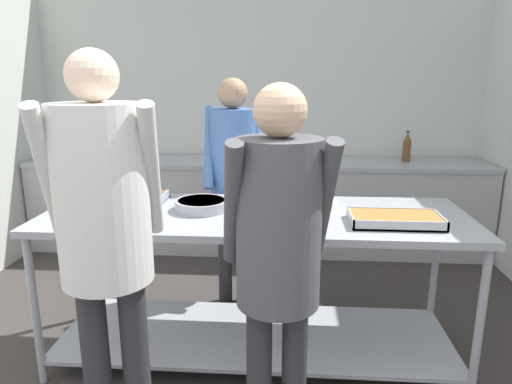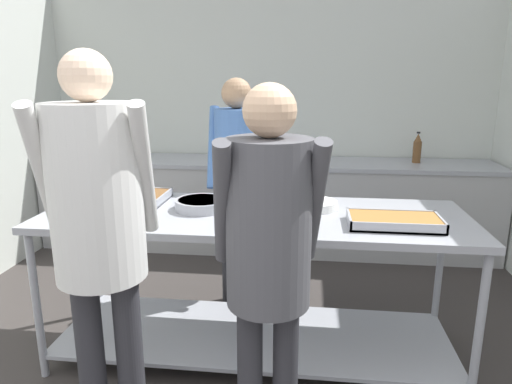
{
  "view_description": "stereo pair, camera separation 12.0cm",
  "coord_description": "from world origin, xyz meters",
  "px_view_note": "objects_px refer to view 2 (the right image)",
  "views": [
    {
      "loc": [
        0.31,
        -0.82,
        1.67
      ],
      "look_at": [
        0.13,
        1.8,
        1.01
      ],
      "focal_mm": 32.0,
      "sensor_mm": 36.0,
      "label": 1
    },
    {
      "loc": [
        0.43,
        -0.81,
        1.67
      ],
      "look_at": [
        0.13,
        1.8,
        1.01
      ],
      "focal_mm": 32.0,
      "sensor_mm": 36.0,
      "label": 2
    }
  ],
  "objects_px": {
    "sauce_pan": "(202,204)",
    "guest_serving_left": "(269,241)",
    "guest_serving_right": "(98,215)",
    "water_bottle": "(417,149)",
    "broccoli_bowl": "(264,210)",
    "serving_tray_vegetables": "(394,221)",
    "serving_tray_roast": "(133,198)",
    "plate_stack": "(316,205)",
    "cook_behind_counter": "(237,168)"
  },
  "relations": [
    {
      "from": "guest_serving_right",
      "to": "cook_behind_counter",
      "type": "distance_m",
      "value": 1.45
    },
    {
      "from": "broccoli_bowl",
      "to": "serving_tray_roast",
      "type": "bearing_deg",
      "value": 164.12
    },
    {
      "from": "serving_tray_vegetables",
      "to": "plate_stack",
      "type": "bearing_deg",
      "value": 145.08
    },
    {
      "from": "broccoli_bowl",
      "to": "guest_serving_right",
      "type": "bearing_deg",
      "value": -134.92
    },
    {
      "from": "serving_tray_vegetables",
      "to": "cook_behind_counter",
      "type": "relative_size",
      "value": 0.29
    },
    {
      "from": "serving_tray_roast",
      "to": "guest_serving_right",
      "type": "xyz_separation_m",
      "value": [
        0.21,
        -0.9,
        0.16
      ]
    },
    {
      "from": "guest_serving_left",
      "to": "serving_tray_vegetables",
      "type": "bearing_deg",
      "value": 45.28
    },
    {
      "from": "sauce_pan",
      "to": "cook_behind_counter",
      "type": "bearing_deg",
      "value": 79.59
    },
    {
      "from": "cook_behind_counter",
      "to": "sauce_pan",
      "type": "bearing_deg",
      "value": -100.41
    },
    {
      "from": "broccoli_bowl",
      "to": "cook_behind_counter",
      "type": "distance_m",
      "value": 0.8
    },
    {
      "from": "plate_stack",
      "to": "cook_behind_counter",
      "type": "relative_size",
      "value": 0.16
    },
    {
      "from": "plate_stack",
      "to": "water_bottle",
      "type": "bearing_deg",
      "value": 61.37
    },
    {
      "from": "guest_serving_left",
      "to": "water_bottle",
      "type": "distance_m",
      "value": 2.9
    },
    {
      "from": "serving_tray_roast",
      "to": "plate_stack",
      "type": "xyz_separation_m",
      "value": [
        1.15,
        -0.03,
        -0.0
      ]
    },
    {
      "from": "sauce_pan",
      "to": "water_bottle",
      "type": "height_order",
      "value": "water_bottle"
    },
    {
      "from": "guest_serving_left",
      "to": "guest_serving_right",
      "type": "distance_m",
      "value": 0.74
    },
    {
      "from": "sauce_pan",
      "to": "serving_tray_vegetables",
      "type": "xyz_separation_m",
      "value": [
        1.08,
        -0.19,
        -0.01
      ]
    },
    {
      "from": "serving_tray_roast",
      "to": "water_bottle",
      "type": "xyz_separation_m",
      "value": [
        2.11,
        1.73,
        0.09
      ]
    },
    {
      "from": "plate_stack",
      "to": "guest_serving_right",
      "type": "distance_m",
      "value": 1.29
    },
    {
      "from": "broccoli_bowl",
      "to": "water_bottle",
      "type": "xyz_separation_m",
      "value": [
        1.25,
        1.98,
        0.07
      ]
    },
    {
      "from": "sauce_pan",
      "to": "guest_serving_left",
      "type": "bearing_deg",
      "value": -59.72
    },
    {
      "from": "serving_tray_roast",
      "to": "guest_serving_left",
      "type": "relative_size",
      "value": 0.26
    },
    {
      "from": "broccoli_bowl",
      "to": "water_bottle",
      "type": "bearing_deg",
      "value": 57.72
    },
    {
      "from": "plate_stack",
      "to": "guest_serving_right",
      "type": "bearing_deg",
      "value": -137.18
    },
    {
      "from": "guest_serving_left",
      "to": "cook_behind_counter",
      "type": "distance_m",
      "value": 1.47
    },
    {
      "from": "guest_serving_left",
      "to": "water_bottle",
      "type": "bearing_deg",
      "value": 66.38
    },
    {
      "from": "sauce_pan",
      "to": "guest_serving_right",
      "type": "height_order",
      "value": "guest_serving_right"
    },
    {
      "from": "serving_tray_roast",
      "to": "plate_stack",
      "type": "distance_m",
      "value": 1.15
    },
    {
      "from": "cook_behind_counter",
      "to": "water_bottle",
      "type": "relative_size",
      "value": 5.73
    },
    {
      "from": "plate_stack",
      "to": "serving_tray_roast",
      "type": "bearing_deg",
      "value": 178.69
    },
    {
      "from": "sauce_pan",
      "to": "water_bottle",
      "type": "relative_size",
      "value": 1.56
    },
    {
      "from": "broccoli_bowl",
      "to": "sauce_pan",
      "type": "bearing_deg",
      "value": 162.18
    },
    {
      "from": "guest_serving_right",
      "to": "water_bottle",
      "type": "height_order",
      "value": "guest_serving_right"
    },
    {
      "from": "guest_serving_right",
      "to": "broccoli_bowl",
      "type": "bearing_deg",
      "value": 45.08
    },
    {
      "from": "sauce_pan",
      "to": "broccoli_bowl",
      "type": "relative_size",
      "value": 1.85
    },
    {
      "from": "sauce_pan",
      "to": "broccoli_bowl",
      "type": "bearing_deg",
      "value": -17.82
    },
    {
      "from": "guest_serving_right",
      "to": "water_bottle",
      "type": "distance_m",
      "value": 3.24
    },
    {
      "from": "cook_behind_counter",
      "to": "water_bottle",
      "type": "bearing_deg",
      "value": 39.07
    },
    {
      "from": "serving_tray_roast",
      "to": "broccoli_bowl",
      "type": "bearing_deg",
      "value": -15.88
    },
    {
      "from": "sauce_pan",
      "to": "guest_serving_left",
      "type": "height_order",
      "value": "guest_serving_left"
    },
    {
      "from": "sauce_pan",
      "to": "cook_behind_counter",
      "type": "distance_m",
      "value": 0.64
    },
    {
      "from": "plate_stack",
      "to": "broccoli_bowl",
      "type": "bearing_deg",
      "value": -142.93
    },
    {
      "from": "water_bottle",
      "to": "guest_serving_right",
      "type": "bearing_deg",
      "value": -125.84
    },
    {
      "from": "plate_stack",
      "to": "serving_tray_vegetables",
      "type": "distance_m",
      "value": 0.5
    },
    {
      "from": "guest_serving_left",
      "to": "cook_behind_counter",
      "type": "bearing_deg",
      "value": 104.0
    },
    {
      "from": "broccoli_bowl",
      "to": "serving_tray_vegetables",
      "type": "height_order",
      "value": "broccoli_bowl"
    },
    {
      "from": "serving_tray_roast",
      "to": "broccoli_bowl",
      "type": "height_order",
      "value": "broccoli_bowl"
    },
    {
      "from": "cook_behind_counter",
      "to": "water_bottle",
      "type": "distance_m",
      "value": 1.95
    },
    {
      "from": "broccoli_bowl",
      "to": "serving_tray_vegetables",
      "type": "xyz_separation_m",
      "value": [
        0.7,
        -0.07,
        -0.02
      ]
    },
    {
      "from": "broccoli_bowl",
      "to": "cook_behind_counter",
      "type": "bearing_deg",
      "value": 109.85
    }
  ]
}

